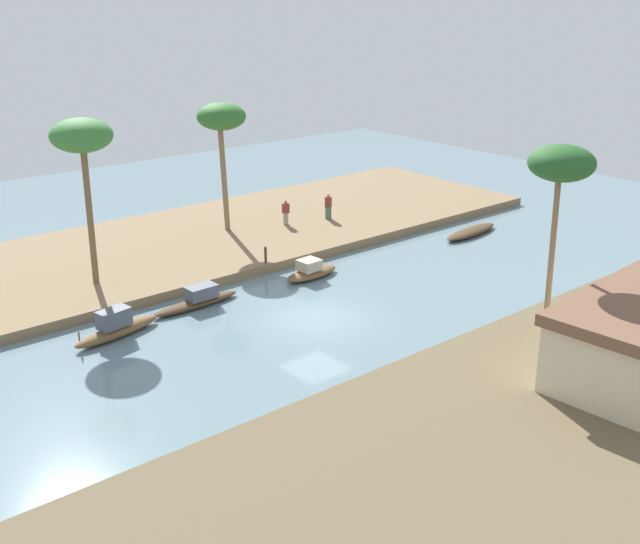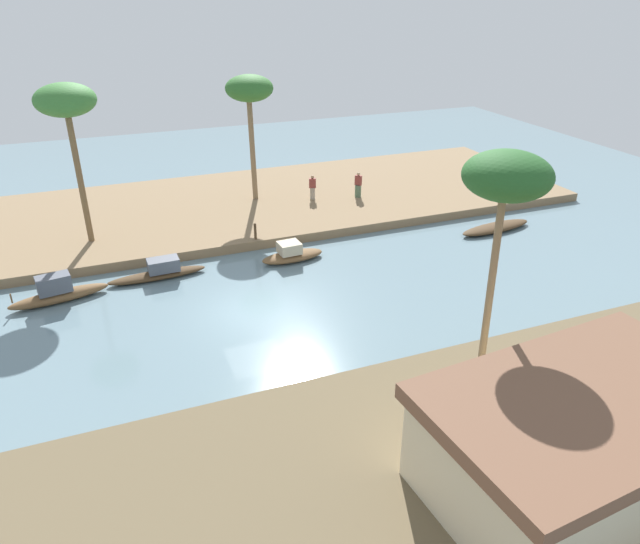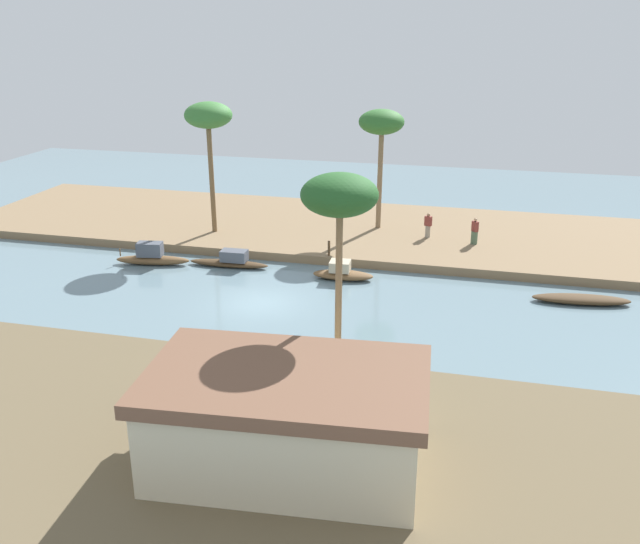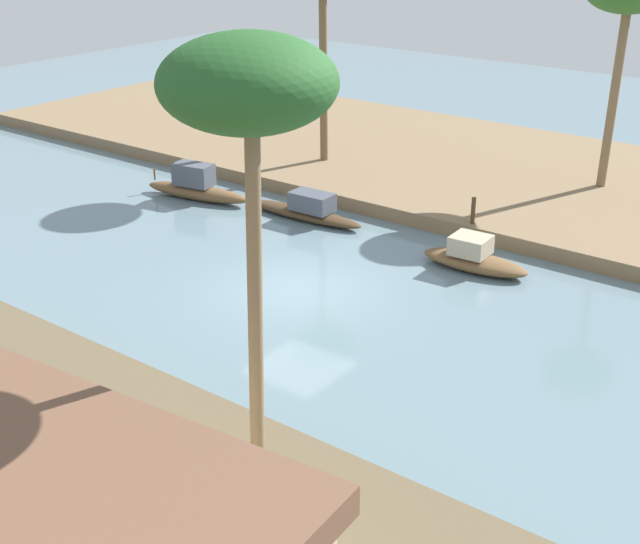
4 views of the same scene
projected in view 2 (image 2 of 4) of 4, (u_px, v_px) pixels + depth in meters
river_water at (254, 311)px, 25.33m from camera, size 72.06×72.06×0.00m
riverbank_left at (199, 210)px, 35.73m from camera, size 46.87×12.92×0.51m
riverbank_right at (387, 536)px, 14.70m from camera, size 46.87×12.92×0.51m
sampan_with_tall_canopy at (496, 227)px, 33.40m from camera, size 4.85×1.69×0.40m
sampan_upstream_small at (58, 292)px, 25.84m from camera, size 4.32×1.60×1.31m
sampan_midstream at (159, 272)px, 27.95m from camera, size 4.66×1.06×0.98m
sampan_with_red_awning at (292, 254)px, 29.74m from camera, size 3.34×1.39×1.02m
person_on_near_bank at (358, 187)px, 36.96m from camera, size 0.56×0.56×1.61m
person_by_mooring at (312, 188)px, 36.56m from camera, size 0.48×0.40×1.54m
mooring_post at (255, 231)px, 30.93m from camera, size 0.14×0.14×0.86m
palm_tree_left_near at (249, 91)px, 34.19m from camera, size 2.83×2.83×7.51m
palm_tree_left_far at (66, 104)px, 27.72m from camera, size 2.89×2.89×8.08m
palm_tree_right_tall at (507, 180)px, 16.96m from camera, size 2.63×2.63×7.98m
riverside_building at (581, 441)px, 15.18m from camera, size 8.70×5.78×3.08m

